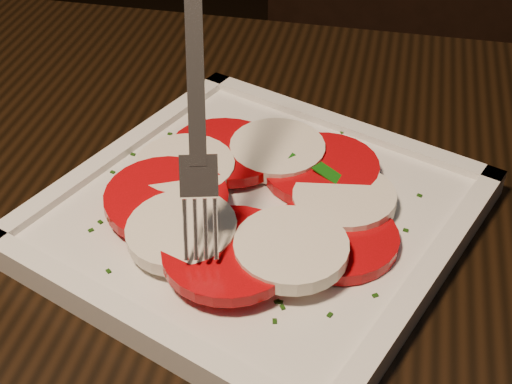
% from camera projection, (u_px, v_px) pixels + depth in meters
% --- Properties ---
extents(chair, '(0.48, 0.48, 0.93)m').
position_uv_depth(chair, '(374.00, 64.00, 1.14)').
color(chair, black).
rests_on(chair, ground).
extents(plate, '(0.34, 0.34, 0.01)m').
position_uv_depth(plate, '(256.00, 217.00, 0.50)').
color(plate, white).
rests_on(plate, table).
extents(caprese_salad, '(0.23, 0.21, 0.02)m').
position_uv_depth(caprese_salad, '(256.00, 198.00, 0.49)').
color(caprese_salad, '#B9040D').
rests_on(caprese_salad, plate).
extents(fork, '(0.07, 0.12, 0.17)m').
position_uv_depth(fork, '(196.00, 73.00, 0.42)').
color(fork, white).
rests_on(fork, caprese_salad).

